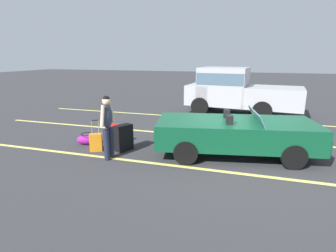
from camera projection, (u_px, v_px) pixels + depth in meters
The scene contains 11 objects.
ground_plane at pixel (233, 154), 7.28m from camera, with size 80.00×80.00×0.00m, color #333335.
lot_line_near at pixel (230, 172), 6.13m from camera, with size 18.00×0.12×0.01m, color #EAE066.
lot_line_mid at pixel (236, 139), 8.63m from camera, with size 18.00×0.12×0.01m, color #EAE066.
lot_line_far at pixel (240, 120), 11.13m from camera, with size 18.00×0.12×0.01m, color #EAE066.
convertible_car at pixel (243, 134), 7.11m from camera, with size 4.38×2.47×1.24m.
suitcase_large_black at pixel (124, 138), 7.51m from camera, with size 0.45×0.55×0.74m.
suitcase_medium_bright at pixel (113, 135), 7.98m from camera, with size 0.34×0.44×0.62m.
suitcase_small_carryon at pixel (96, 142), 7.48m from camera, with size 0.39×0.32×0.89m.
duffel_bag at pixel (88, 139), 8.05m from camera, with size 0.71×0.51×0.34m.
traveler_person at pixel (108, 124), 6.74m from camera, with size 0.24×0.61×1.65m.
parked_pickup_truck_near at pixel (234, 90), 12.20m from camera, with size 5.18×2.48×2.10m.
Camera 1 is at (0.29, -7.07, 2.59)m, focal length 28.52 mm.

